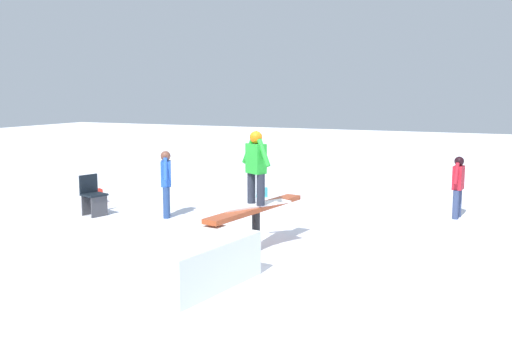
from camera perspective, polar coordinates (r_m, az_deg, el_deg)
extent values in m
plane|color=white|center=(9.74, 0.00, -8.01)|extent=(60.00, 60.00, 0.00)
cylinder|color=black|center=(9.65, 0.00, -6.04)|extent=(0.14, 0.14, 0.69)
cube|color=#A53F1E|center=(9.57, 0.00, -3.80)|extent=(2.56, 0.70, 0.08)
cube|color=white|center=(8.21, -7.44, -8.79)|extent=(2.02, 1.78, 0.65)
cube|color=white|center=(9.55, 0.00, -3.48)|extent=(1.30, 0.87, 0.03)
cylinder|color=#252937|center=(9.40, 0.47, -1.94)|extent=(0.14, 0.14, 0.52)
cylinder|color=#252937|center=(9.60, -0.46, -1.74)|extent=(0.14, 0.14, 0.52)
cube|color=green|center=(9.43, 0.00, 1.21)|extent=(0.33, 0.38, 0.49)
cylinder|color=green|center=(9.26, 0.77, 1.77)|extent=(0.22, 0.31, 0.45)
cylinder|color=green|center=(9.58, -0.75, 1.98)|extent=(0.22, 0.31, 0.45)
sphere|color=orange|center=(9.39, 0.00, 3.34)|extent=(0.21, 0.21, 0.21)
cylinder|color=navy|center=(12.72, 19.34, -3.24)|extent=(0.13, 0.13, 0.62)
cylinder|color=navy|center=(12.95, 19.59, -3.06)|extent=(0.13, 0.13, 0.62)
cube|color=red|center=(12.74, 19.58, -0.68)|extent=(0.33, 0.23, 0.50)
cylinder|color=red|center=(12.54, 19.41, -0.29)|extent=(0.22, 0.11, 0.45)
cylinder|color=red|center=(12.91, 19.80, -0.07)|extent=(0.22, 0.11, 0.45)
sphere|color=black|center=(12.69, 19.66, 0.88)|extent=(0.20, 0.20, 0.20)
cylinder|color=navy|center=(12.21, -8.96, -3.20)|extent=(0.14, 0.14, 0.67)
cylinder|color=navy|center=(12.47, -8.91, -2.97)|extent=(0.14, 0.14, 0.67)
cube|color=blue|center=(12.24, -9.00, -0.30)|extent=(0.39, 0.34, 0.54)
cylinder|color=blue|center=(12.02, -9.05, 0.13)|extent=(0.23, 0.18, 0.48)
cylinder|color=blue|center=(12.43, -8.97, 0.39)|extent=(0.23, 0.18, 0.48)
sphere|color=brown|center=(12.19, -9.03, 1.45)|extent=(0.21, 0.21, 0.21)
cube|color=#2CAEBF|center=(15.14, 0.60, -2.17)|extent=(1.40, 0.81, 0.02)
cube|color=#3F3F44|center=(12.68, -15.40, -3.51)|extent=(0.39, 0.14, 0.44)
cube|color=#3F3F44|center=(12.97, -16.28, -3.29)|extent=(0.39, 0.14, 0.44)
cube|color=black|center=(12.78, -15.89, -2.34)|extent=(0.55, 0.55, 0.04)
cube|color=black|center=(12.91, -16.41, -1.27)|extent=(0.43, 0.16, 0.40)
cube|color=red|center=(14.23, -15.77, -2.49)|extent=(0.37, 0.35, 0.34)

